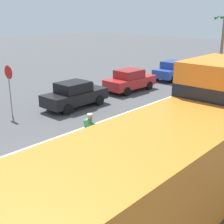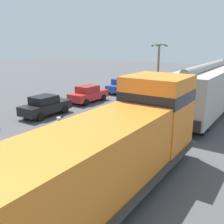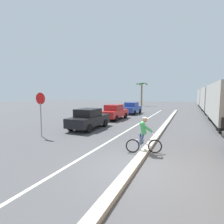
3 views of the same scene
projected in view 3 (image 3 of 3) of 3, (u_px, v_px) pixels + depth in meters
The scene contains 11 objects.
ground_plane at pixel (134, 167), 6.68m from camera, with size 120.00×120.00×0.00m, color #4C4C4F.
median_curb at pixel (159, 133), 12.14m from camera, with size 0.36×36.00×0.16m, color #B2AD9E.
lane_stripe at pixel (126, 131), 13.11m from camera, with size 0.14×36.00×0.01m, color silver.
hopper_car_middle at pixel (213, 99), 25.82m from camera, with size 2.90×10.60×4.18m.
hopper_car_trailing at pixel (206, 97), 36.38m from camera, with size 2.90×10.60×4.18m.
parked_car_black at pixel (89, 119), 13.95m from camera, with size 1.84×4.20×1.62m.
parked_car_red at pixel (114, 112), 19.09m from camera, with size 1.94×4.25×1.62m.
parked_car_blue at pixel (132, 108), 24.36m from camera, with size 1.89×4.23×1.62m.
cyclist at pixel (144, 136), 8.22m from camera, with size 1.64×0.68×1.71m.
stop_sign at pixel (41, 106), 11.25m from camera, with size 0.76×0.08×2.88m.
palm_tree_near at pixel (142, 89), 39.63m from camera, with size 2.32×2.25×5.43m.
Camera 3 is at (1.81, -6.22, 2.81)m, focal length 28.00 mm.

